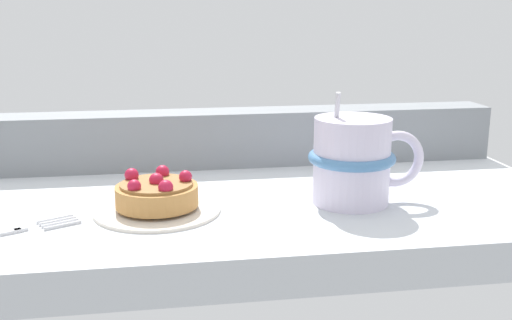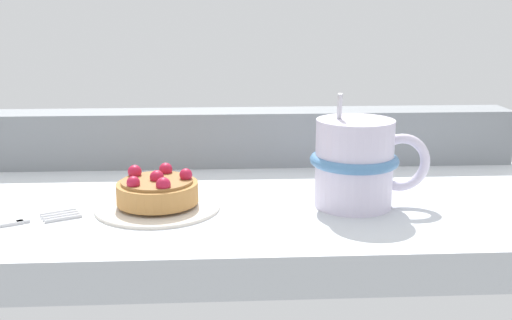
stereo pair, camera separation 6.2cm
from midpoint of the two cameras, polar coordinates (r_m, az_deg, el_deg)
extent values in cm
cube|color=silver|center=(67.56, -5.26, -4.96)|extent=(74.38, 34.39, 3.82)
cube|color=gray|center=(79.94, -6.08, 2.00)|extent=(72.89, 5.75, 6.96)
cylinder|color=silver|center=(63.11, -11.86, -4.44)|extent=(12.61, 12.61, 0.66)
cylinder|color=silver|center=(63.16, -11.85, -4.58)|extent=(6.93, 6.93, 0.33)
cylinder|color=#B77F42|center=(62.70, -11.92, -3.27)|extent=(8.18, 8.18, 2.06)
cylinder|color=olive|center=(62.37, -11.98, -2.23)|extent=(7.20, 7.20, 0.30)
sphere|color=#B71938|center=(62.26, -12.00, -1.85)|extent=(1.43, 1.43, 1.43)
sphere|color=#B71938|center=(62.39, -9.35, -1.57)|extent=(1.31, 1.31, 1.31)
sphere|color=#B71938|center=(64.91, -11.32, -1.11)|extent=(1.41, 1.41, 1.41)
sphere|color=#B71938|center=(64.21, -14.11, -1.39)|extent=(1.43, 1.43, 1.43)
sphere|color=#B71938|center=(60.59, -14.05, -2.40)|extent=(1.32, 1.32, 1.32)
sphere|color=#B71938|center=(59.73, -11.28, -2.52)|extent=(1.44, 1.44, 1.44)
cylinder|color=silver|center=(63.85, 6.06, -0.12)|extent=(7.87, 7.87, 8.98)
torus|color=#4C7FB2|center=(63.76, 6.07, 0.19)|extent=(8.98, 8.98, 1.08)
torus|color=silver|center=(65.26, 10.14, 0.05)|extent=(6.03, 1.00, 6.03)
cylinder|color=#B7B7BC|center=(63.05, 4.65, 4.08)|extent=(0.73, 1.88, 4.99)
cube|color=silver|center=(61.64, -23.59, -5.82)|extent=(1.32, 1.04, 0.60)
cube|color=silver|center=(61.36, -20.17, -5.59)|extent=(3.24, 1.79, 0.60)
cube|color=silver|center=(62.03, -20.36, -5.40)|extent=(3.24, 1.79, 0.60)
cube|color=silver|center=(62.71, -20.54, -5.21)|extent=(3.24, 1.79, 0.60)
cube|color=silver|center=(63.38, -20.72, -5.02)|extent=(3.24, 1.79, 0.60)
camera|label=1|loc=(0.03, -92.86, -0.71)|focal=43.48mm
camera|label=2|loc=(0.03, 87.14, 0.71)|focal=43.48mm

